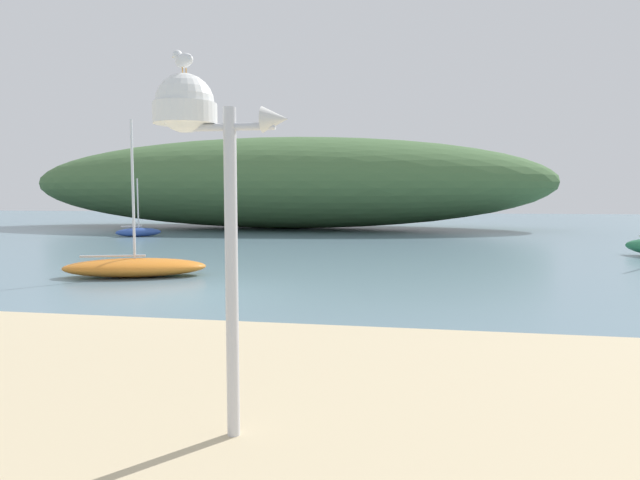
% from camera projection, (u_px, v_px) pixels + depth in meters
% --- Properties ---
extents(ground_plane, '(120.00, 120.00, 0.00)m').
position_uv_depth(ground_plane, '(192.00, 294.00, 13.89)').
color(ground_plane, slate).
extents(distant_hill, '(38.51, 13.19, 6.55)m').
position_uv_depth(distant_hill, '(282.00, 183.00, 40.57)').
color(distant_hill, '#476B3D').
rests_on(distant_hill, ground).
extents(mast_structure, '(1.27, 0.59, 3.40)m').
position_uv_depth(mast_structure, '(197.00, 134.00, 5.12)').
color(mast_structure, silver).
rests_on(mast_structure, beach_sand).
extents(seagull_on_radar, '(0.30, 0.22, 0.23)m').
position_uv_depth(seagull_on_radar, '(183.00, 59.00, 5.09)').
color(seagull_on_radar, orange).
rests_on(seagull_on_radar, mast_structure).
extents(sailboat_outer_mooring, '(4.49, 2.77, 4.69)m').
position_uv_depth(sailboat_outer_mooring, '(135.00, 267.00, 16.75)').
color(sailboat_outer_mooring, orange).
rests_on(sailboat_outer_mooring, ground).
extents(sailboat_inner_mooring, '(2.56, 2.03, 3.38)m').
position_uv_depth(sailboat_inner_mooring, '(139.00, 232.00, 32.30)').
color(sailboat_inner_mooring, '#2D4C9E').
rests_on(sailboat_inner_mooring, ground).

